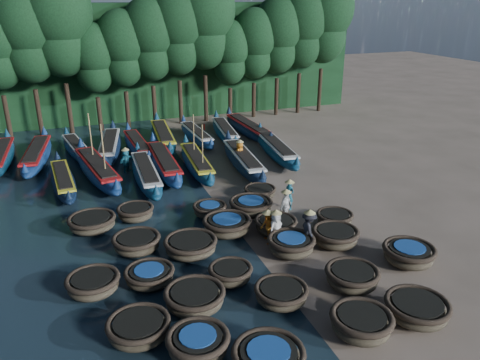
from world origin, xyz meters
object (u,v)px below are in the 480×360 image
object	(u,v)px
coracle_7	(281,294)
long_boat_4	(146,174)
long_boat_15	(196,135)
coracle_4	(417,309)
coracle_5	(139,328)
coracle_1	(198,344)
coracle_13	(291,245)
long_boat_8	(276,149)
long_boat_13	(138,145)
coracle_12	(231,273)
coracle_24	(260,192)
coracle_18	(276,225)
fisherman_4	(286,206)
coracle_21	(136,212)
coracle_11	(150,275)
long_boat_16	(225,131)
long_boat_14	(163,136)
coracle_2	(268,358)
coracle_16	(191,246)
coracle_19	(335,218)
fisherman_0	(276,227)
long_boat_3	(97,170)
long_boat_6	(197,163)
long_boat_11	(77,149)
coracle_22	(210,209)
coracle_17	(227,225)
coracle_8	(352,277)
coracle_14	(335,236)
coracle_15	(137,243)
coracle_6	(195,298)
fisherman_6	(240,153)
coracle_10	(93,284)
coracle_20	(92,223)
coracle_3	(361,323)
long_boat_5	(164,163)
coracle_9	(409,254)
fisherman_5	(126,160)
fisherman_1	(289,193)
long_boat_7	(243,160)
long_boat_10	(37,155)

from	to	relation	value
coracle_7	long_boat_4	bearing A→B (deg)	100.41
long_boat_4	long_boat_15	distance (m)	8.90
coracle_4	coracle_5	xyz separation A→B (m)	(-9.21, 2.39, -0.02)
coracle_1	coracle_13	world-z (taller)	coracle_13
long_boat_8	long_boat_13	world-z (taller)	long_boat_8
coracle_12	coracle_24	xyz separation A→B (m)	(4.27, 7.18, -0.03)
long_boat_4	coracle_12	bearing A→B (deg)	-82.08
coracle_18	fisherman_4	world-z (taller)	fisherman_4
coracle_21	coracle_11	bearing A→B (deg)	-93.56
coracle_5	coracle_18	distance (m)	9.02
long_boat_16	long_boat_14	bearing A→B (deg)	-174.34
coracle_2	long_boat_8	bearing A→B (deg)	64.71
coracle_1	coracle_24	bearing A→B (deg)	58.38
coracle_16	coracle_19	xyz separation A→B (m)	(7.37, 0.28, -0.07)
long_boat_14	long_boat_16	distance (m)	4.92
coracle_2	fisherman_0	world-z (taller)	fisherman_0
long_boat_3	long_boat_14	size ratio (longest dim) A/B	1.01
long_boat_6	long_boat_11	size ratio (longest dim) A/B	1.11
coracle_24	long_boat_11	size ratio (longest dim) A/B	0.26
fisherman_0	coracle_22	bearing A→B (deg)	88.89
coracle_17	long_boat_8	xyz separation A→B (m)	(6.92, 9.53, 0.10)
coracle_8	coracle_14	xyz separation A→B (m)	(1.12, 3.06, 0.01)
coracle_11	coracle_15	xyz separation A→B (m)	(-0.08, 2.67, 0.06)
long_boat_8	long_boat_11	bearing A→B (deg)	164.69
coracle_5	coracle_11	bearing A→B (deg)	73.36
coracle_6	fisherman_6	distance (m)	15.29
coracle_10	long_boat_14	size ratio (longest dim) A/B	0.24
coracle_7	coracle_20	xyz separation A→B (m)	(-6.05, 8.36, 0.03)
coracle_3	coracle_5	distance (m)	7.33
coracle_1	long_boat_11	distance (m)	22.26
long_boat_5	coracle_9	bearing A→B (deg)	-62.11
long_boat_6	fisherman_5	world-z (taller)	long_boat_6
coracle_8	coracle_19	xyz separation A→B (m)	(2.17, 4.84, -0.08)
coracle_7	coracle_8	distance (m)	2.98
long_boat_8	coracle_2	bearing A→B (deg)	-108.65
coracle_13	coracle_14	bearing A→B (deg)	0.35
coracle_22	fisherman_0	size ratio (longest dim) A/B	1.08
coracle_9	coracle_21	xyz separation A→B (m)	(-10.09, 8.20, -0.05)
coracle_2	long_boat_15	xyz separation A→B (m)	(4.40, 23.85, 0.07)
fisherman_1	coracle_1	bearing A→B (deg)	-66.98
coracle_4	coracle_18	world-z (taller)	coracle_4
long_boat_3	long_boat_5	world-z (taller)	long_boat_3
coracle_3	coracle_12	size ratio (longest dim) A/B	1.22
coracle_9	long_boat_15	xyz separation A→B (m)	(-3.53, 20.41, 0.03)
long_boat_15	coracle_7	bearing A→B (deg)	-99.00
coracle_17	coracle_24	xyz separation A→B (m)	(3.09, 3.34, -0.10)
long_boat_7	long_boat_10	bearing A→B (deg)	160.52
long_boat_3	fisherman_5	bearing A→B (deg)	8.84
long_boat_14	coracle_13	bearing A→B (deg)	-79.25
coracle_5	long_boat_10	world-z (taller)	long_boat_10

